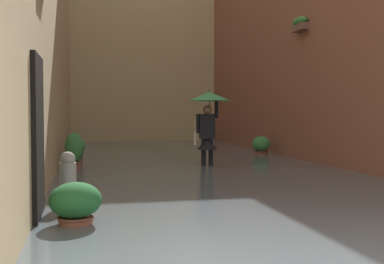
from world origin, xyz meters
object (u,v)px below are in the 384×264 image
at_px(potted_plant_near_right, 75,206).
at_px(potted_plant_far_left, 261,147).
at_px(person_wading, 208,113).
at_px(mooring_bollard, 68,185).
at_px(potted_plant_far_right, 74,154).
at_px(potted_plant_mid_right, 76,151).

xyz_separation_m(potted_plant_near_right, potted_plant_far_left, (-5.41, -8.33, 0.02)).
xyz_separation_m(person_wading, mooring_bollard, (3.23, 4.69, -0.98)).
bearing_deg(person_wading, potted_plant_far_right, 8.55).
relative_size(potted_plant_mid_right, mooring_bollard, 0.91).
bearing_deg(potted_plant_far_left, potted_plant_mid_right, 15.35).
xyz_separation_m(potted_plant_near_right, mooring_bollard, (0.12, -1.15, 0.08)).
distance_m(potted_plant_far_left, mooring_bollard, 9.06).
bearing_deg(potted_plant_far_left, potted_plant_far_right, 28.25).
distance_m(potted_plant_near_right, potted_plant_mid_right, 6.82).
bearing_deg(person_wading, potted_plant_mid_right, -16.83).
xyz_separation_m(potted_plant_near_right, potted_plant_mid_right, (0.10, -6.82, 0.11)).
bearing_deg(potted_plant_mid_right, potted_plant_far_right, 89.52).
bearing_deg(mooring_bollard, potted_plant_far_right, -90.07).
bearing_deg(potted_plant_far_right, mooring_bollard, 89.93).
xyz_separation_m(person_wading, potted_plant_near_right, (3.11, 5.85, -1.06)).
xyz_separation_m(potted_plant_near_right, potted_plant_far_right, (0.12, -5.36, 0.17)).
distance_m(potted_plant_mid_right, potted_plant_far_right, 1.46).
bearing_deg(potted_plant_mid_right, potted_plant_far_left, -164.65).
bearing_deg(mooring_bollard, potted_plant_mid_right, -90.17).
xyz_separation_m(potted_plant_mid_right, mooring_bollard, (0.02, 5.66, -0.03)).
relative_size(potted_plant_far_right, potted_plant_far_left, 1.40).
bearing_deg(potted_plant_near_right, potted_plant_far_left, -123.00).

